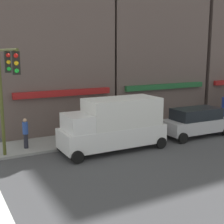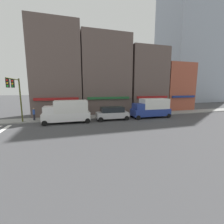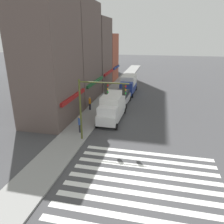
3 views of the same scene
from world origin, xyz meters
The scene contains 10 objects.
ground_plane centered at (0.00, 0.00, 0.00)m, with size 200.00×200.00×0.00m, color #424244.
sidewalk_left centered at (0.00, 7.50, 0.07)m, with size 120.00×3.00×0.15m.
crosswalk_stripes centered at (0.00, 0.00, 0.00)m, with size 8.81×10.80×0.01m.
storefront_row centered at (20.26, 11.50, 6.73)m, with size 31.46×5.30×15.35m.
traffic_signal centered at (5.37, 4.72, 4.31)m, with size 0.32×4.58×5.95m.
box_truck_white centered at (11.26, 4.70, 1.59)m, with size 6.23×2.42×3.04m.
suv_silver centered at (17.66, 4.70, 1.03)m, with size 4.75×2.12×1.94m.
box_truck_blue centered at (24.18, 4.70, 1.59)m, with size 6.23×2.42×3.04m.
pedestrian_orange_vest centered at (13.80, 8.31, 1.07)m, with size 0.32×0.32×1.77m.
pedestrian_blue_shirt centered at (6.70, 7.07, 1.07)m, with size 0.32×0.32×1.77m.
Camera 3 is at (-12.65, -0.62, 9.69)m, focal length 35.00 mm.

